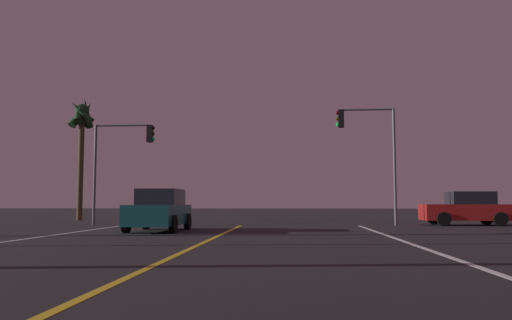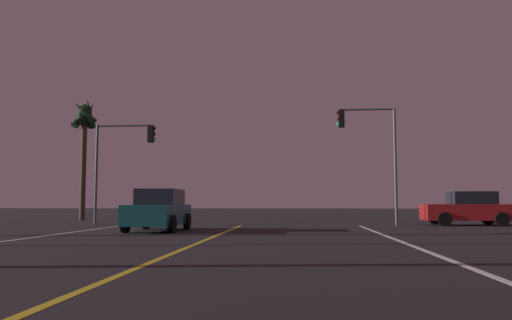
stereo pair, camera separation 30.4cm
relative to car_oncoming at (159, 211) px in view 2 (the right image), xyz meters
name	(u,v)px [view 2 (the right image)]	position (x,y,z in m)	size (l,w,h in m)	color
lane_edge_right	(477,270)	(8.68, -11.43, -0.82)	(0.16, 33.11, 0.01)	silver
lane_center_divider	(140,267)	(2.81, -11.43, -0.82)	(0.16, 33.11, 0.01)	gold
car_oncoming	(159,211)	(0.00, 0.00, 0.00)	(2.02, 4.30, 1.70)	black
car_crossing_side	(468,209)	(14.21, 6.18, 0.00)	(4.30, 2.02, 1.70)	black
traffic_light_near_right	(368,139)	(9.22, 5.63, 3.54)	(2.98, 0.36, 5.93)	#4C4C51
traffic_light_near_left	(125,150)	(-3.40, 5.63, 3.09)	(3.23, 0.36, 5.24)	#4C4C51
palm_tree_left_far	(85,123)	(-8.42, 12.08, 5.56)	(1.84, 1.89, 8.10)	#473826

